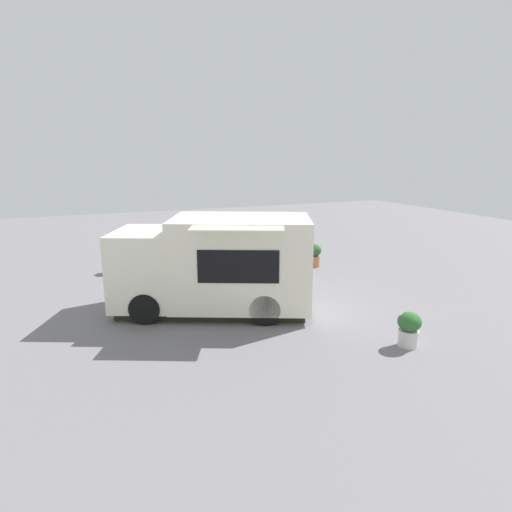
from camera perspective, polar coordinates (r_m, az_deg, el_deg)
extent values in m
plane|color=slate|center=(11.83, -1.70, -5.99)|extent=(40.00, 40.00, 0.00)
cube|color=white|center=(10.87, -1.94, -0.67)|extent=(3.28, 3.89, 2.16)
cube|color=white|center=(11.30, -14.05, -1.38)|extent=(2.41, 2.13, 1.84)
cube|color=black|center=(11.44, -17.49, 0.22)|extent=(1.53, 0.72, 0.70)
cube|color=black|center=(9.82, -2.31, -1.40)|extent=(0.78, 1.67, 0.76)
cube|color=#F3F6CB|center=(9.35, -2.48, 3.57)|extent=(1.37, 2.06, 0.03)
cube|color=black|center=(11.28, -5.54, -6.49)|extent=(3.39, 4.80, 0.20)
cylinder|color=black|center=(12.33, -11.87, -3.71)|extent=(0.50, 0.75, 0.73)
cylinder|color=black|center=(10.61, -14.15, -6.61)|extent=(0.50, 0.75, 0.73)
cylinder|color=black|center=(12.00, 1.19, -3.89)|extent=(0.50, 0.75, 0.73)
cylinder|color=black|center=(10.23, 1.13, -6.95)|extent=(0.50, 0.75, 0.73)
ellipsoid|color=#74724F|center=(15.34, -0.36, -1.26)|extent=(0.65, 0.60, 0.12)
cube|color=#74724F|center=(15.14, -0.73, -1.45)|extent=(0.37, 0.24, 0.11)
cube|color=#74724F|center=(15.14, 0.02, -1.45)|extent=(0.37, 0.24, 0.11)
cube|color=black|center=(15.26, -0.36, -0.03)|extent=(0.40, 0.33, 0.56)
sphere|color=#DFA47F|center=(15.18, -0.36, 1.34)|extent=(0.20, 0.20, 0.20)
sphere|color=#532F0D|center=(15.17, -0.36, 1.44)|extent=(0.21, 0.21, 0.21)
cube|color=black|center=(15.10, -0.75, 0.12)|extent=(0.35, 0.21, 0.29)
cube|color=black|center=(15.10, 0.03, 0.12)|extent=(0.35, 0.21, 0.29)
cylinder|color=gold|center=(14.96, -0.35, -0.33)|extent=(0.31, 0.25, 0.07)
cube|color=#6EAA42|center=(14.95, -0.35, -0.28)|extent=(0.24, 0.19, 0.02)
cylinder|color=silver|center=(9.72, 19.07, -9.99)|extent=(0.40, 0.40, 0.36)
torus|color=silver|center=(9.66, 19.14, -9.10)|extent=(0.43, 0.43, 0.04)
ellipsoid|color=#2E652D|center=(9.59, 19.23, -8.03)|extent=(0.48, 0.48, 0.41)
sphere|color=white|center=(9.55, 18.34, -7.32)|extent=(0.09, 0.09, 0.09)
sphere|color=white|center=(9.43, 18.51, -7.89)|extent=(0.07, 0.07, 0.07)
sphere|color=silver|center=(9.62, 18.14, -7.53)|extent=(0.09, 0.09, 0.09)
sphere|color=white|center=(9.73, 18.58, -7.42)|extent=(0.08, 0.08, 0.08)
cylinder|color=#BA6A44|center=(15.56, 7.47, -0.65)|extent=(0.41, 0.41, 0.39)
torus|color=#B56744|center=(15.52, 7.49, 0.00)|extent=(0.44, 0.44, 0.04)
ellipsoid|color=#295B2A|center=(15.48, 7.51, 0.75)|extent=(0.51, 0.51, 0.43)
sphere|color=purple|center=(15.59, 7.73, 1.33)|extent=(0.05, 0.05, 0.05)
sphere|color=purple|center=(15.61, 7.69, 1.30)|extent=(0.06, 0.06, 0.06)
sphere|color=purple|center=(15.26, 7.57, 0.76)|extent=(0.09, 0.09, 0.09)
cylinder|color=black|center=(15.37, -16.80, -0.64)|extent=(0.52, 0.52, 0.73)
ellipsoid|color=black|center=(15.28, -16.90, 0.85)|extent=(0.53, 0.53, 0.11)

